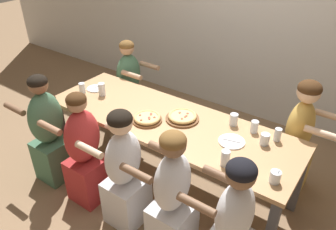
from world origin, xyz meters
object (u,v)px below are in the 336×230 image
object	(u,v)px
diner_far_left	(130,88)
diner_near_center	(125,174)
empty_plate_b	(95,88)
diner_near_right	(232,230)
pizza_board_second	(147,118)
drinking_glass_c	(102,90)
empty_plate_a	(232,141)
drinking_glass_f	(225,159)
drinking_glass_e	(234,120)
diner_far_right	(297,142)
diner_near_left	(49,134)
diner_near_midleft	(85,154)
pizza_board_main	(182,117)
drinking_glass_d	(82,89)
drinking_glass_g	(254,127)
cocktail_glass_blue	(275,177)
drinking_glass_b	(265,140)
diner_near_midright	(172,199)
drinking_glass_a	(278,135)

from	to	relation	value
diner_far_left	diner_near_center	xyz separation A→B (m)	(1.06, -1.28, 0.02)
empty_plate_b	diner_near_right	xyz separation A→B (m)	(2.04, -0.69, -0.23)
pizza_board_second	drinking_glass_c	xyz separation A→B (m)	(-0.72, 0.12, 0.03)
empty_plate_a	drinking_glass_f	xyz separation A→B (m)	(0.09, -0.31, 0.05)
drinking_glass_e	diner_far_right	world-z (taller)	diner_far_right
diner_near_left	diner_near_midleft	bearing A→B (deg)	-90.00
pizza_board_main	diner_far_left	distance (m)	1.32
pizza_board_main	drinking_glass_c	world-z (taller)	drinking_glass_c
diner_near_right	diner_far_left	bearing A→B (deg)	58.30
diner_near_center	drinking_glass_d	bearing A→B (deg)	63.34
drinking_glass_g	empty_plate_b	bearing A→B (deg)	-172.58
cocktail_glass_blue	drinking_glass_b	size ratio (longest dim) A/B	1.17
drinking_glass_c	diner_near_midright	distance (m)	1.52
drinking_glass_g	diner_near_center	distance (m)	1.21
diner_far_right	drinking_glass_f	bearing A→B (deg)	-19.10
empty_plate_b	drinking_glass_d	bearing A→B (deg)	-108.31
cocktail_glass_blue	drinking_glass_d	bearing A→B (deg)	176.27
drinking_glass_b	diner_near_center	xyz separation A→B (m)	(-0.89, -0.79, -0.26)
empty_plate_a	drinking_glass_g	xyz separation A→B (m)	(0.09, 0.26, 0.04)
drinking_glass_e	diner_far_left	xyz separation A→B (m)	(-1.61, 0.36, -0.30)
empty_plate_a	diner_near_midright	world-z (taller)	diner_near_midright
cocktail_glass_blue	pizza_board_second	bearing A→B (deg)	175.19
pizza_board_second	diner_near_center	xyz separation A→B (m)	(0.14, -0.50, -0.25)
empty_plate_b	drinking_glass_a	xyz separation A→B (m)	(1.99, 0.23, 0.05)
empty_plate_b	diner_far_right	bearing A→B (deg)	15.75
diner_far_left	empty_plate_a	bearing A→B (deg)	70.29
pizza_board_main	drinking_glass_g	distance (m)	0.67
pizza_board_main	drinking_glass_f	xyz separation A→B (m)	(0.63, -0.36, 0.03)
pizza_board_second	diner_far_left	world-z (taller)	diner_far_left
diner_near_center	diner_near_midleft	distance (m)	0.50
diner_near_midright	empty_plate_a	bearing A→B (deg)	-13.76
diner_near_midright	diner_near_center	xyz separation A→B (m)	(-0.49, -0.00, 0.00)
pizza_board_second	diner_near_left	size ratio (longest dim) A/B	0.24
cocktail_glass_blue	diner_near_left	xyz separation A→B (m)	(-2.14, -0.40, -0.26)
pizza_board_second	diner_far_right	world-z (taller)	diner_far_right
diner_far_left	drinking_glass_a	bearing A→B (deg)	79.78
pizza_board_main	drinking_glass_b	distance (m)	0.79
drinking_glass_c	diner_near_center	distance (m)	1.10
drinking_glass_f	diner_near_midright	size ratio (longest dim) A/B	0.12
drinking_glass_c	diner_near_right	distance (m)	1.99
empty_plate_a	drinking_glass_e	world-z (taller)	drinking_glass_e
pizza_board_main	diner_far_left	xyz separation A→B (m)	(-1.17, 0.56, -0.26)
pizza_board_second	empty_plate_a	world-z (taller)	pizza_board_second
diner_near_center	diner_near_midright	bearing A→B (deg)	-90.00
cocktail_glass_blue	drinking_glass_a	world-z (taller)	cocktail_glass_blue
drinking_glass_a	drinking_glass_g	size ratio (longest dim) A/B	1.06
diner_near_right	diner_near_midright	xyz separation A→B (m)	(-0.51, 0.00, 0.00)
pizza_board_second	diner_near_left	xyz separation A→B (m)	(-0.87, -0.50, -0.24)
drinking_glass_a	diner_far_right	xyz separation A→B (m)	(0.10, 0.36, -0.25)
drinking_glass_c	diner_near_left	xyz separation A→B (m)	(-0.15, -0.63, -0.28)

